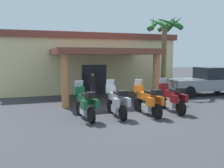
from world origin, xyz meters
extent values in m
plane|color=#38383D|center=(0.00, 0.00, 0.00)|extent=(80.00, 80.00, 0.00)
cube|color=beige|center=(0.07, 10.26, 1.99)|extent=(13.35, 7.10, 3.97)
cube|color=#1E2328|center=(0.00, 6.79, 1.05)|extent=(1.80, 0.14, 2.10)
cube|color=brown|center=(-0.05, 4.52, 3.00)|extent=(6.32, 4.80, 0.35)
cylinder|color=#B27042|center=(-2.80, 2.65, 1.41)|extent=(0.40, 0.40, 2.82)
cylinder|color=#B27042|center=(2.61, 2.53, 1.41)|extent=(0.40, 0.40, 2.82)
cube|color=brown|center=(0.07, 10.26, 4.19)|extent=(13.76, 7.51, 0.44)
cylinder|color=black|center=(-2.47, 0.75, 0.33)|extent=(0.20, 0.67, 0.66)
cylinder|color=black|center=(-2.33, -0.80, 0.33)|extent=(0.20, 0.67, 0.66)
cube|color=silver|center=(-2.40, -0.05, 0.37)|extent=(0.37, 0.59, 0.32)
cube|color=#19512D|center=(-2.41, 0.10, 0.88)|extent=(0.40, 1.17, 0.34)
cube|color=black|center=(-2.38, -0.25, 1.10)|extent=(0.33, 0.62, 0.10)
cube|color=#19512D|center=(-2.46, 0.73, 1.15)|extent=(0.46, 0.28, 0.36)
cube|color=#B2BCC6|center=(-2.47, 0.80, 1.43)|extent=(0.41, 0.15, 0.36)
cube|color=#19512D|center=(-2.60, -0.67, 0.76)|extent=(0.22, 0.45, 0.36)
cube|color=#19512D|center=(-2.09, -0.63, 0.76)|extent=(0.22, 0.45, 0.36)
cube|color=black|center=(-2.34, -0.75, 1.17)|extent=(0.39, 0.35, 0.22)
cylinder|color=black|center=(-0.96, 0.68, 0.33)|extent=(0.14, 0.66, 0.66)
cylinder|color=black|center=(-0.96, -0.87, 0.33)|extent=(0.14, 0.66, 0.66)
cube|color=silver|center=(-0.96, -0.12, 0.37)|extent=(0.32, 0.56, 0.32)
cube|color=#B2B2B7|center=(-0.96, 0.03, 0.88)|extent=(0.31, 1.15, 0.34)
cube|color=black|center=(-0.96, -0.32, 1.10)|extent=(0.28, 0.60, 0.10)
cube|color=#B2B2B7|center=(-0.96, 0.66, 1.15)|extent=(0.44, 0.24, 0.36)
cube|color=#B2BCC6|center=(-0.96, 0.74, 1.43)|extent=(0.40, 0.12, 0.36)
cube|color=#B2B2B7|center=(-1.22, -0.72, 0.76)|extent=(0.18, 0.44, 0.36)
cube|color=#B2B2B7|center=(-0.70, -0.72, 0.76)|extent=(0.18, 0.44, 0.36)
cube|color=black|center=(-0.96, -0.82, 1.17)|extent=(0.36, 0.32, 0.22)
cylinder|color=black|center=(0.41, 0.42, 0.33)|extent=(0.19, 0.67, 0.66)
cylinder|color=black|center=(0.54, -1.12, 0.33)|extent=(0.19, 0.67, 0.66)
cube|color=silver|center=(0.48, -0.37, 0.37)|extent=(0.36, 0.58, 0.32)
cube|color=orange|center=(0.47, -0.22, 0.88)|extent=(0.39, 1.17, 0.34)
cube|color=black|center=(0.49, -0.57, 1.10)|extent=(0.33, 0.62, 0.10)
cube|color=orange|center=(0.41, 0.40, 1.15)|extent=(0.46, 0.28, 0.36)
cube|color=#B2BCC6|center=(0.41, 0.48, 1.43)|extent=(0.41, 0.15, 0.36)
cube|color=orange|center=(0.27, -0.99, 0.76)|extent=(0.22, 0.45, 0.36)
cube|color=orange|center=(0.79, -0.95, 0.76)|extent=(0.22, 0.45, 0.36)
cube|color=black|center=(0.54, -1.07, 1.17)|extent=(0.38, 0.35, 0.22)
cylinder|color=black|center=(1.92, 0.61, 0.33)|extent=(0.14, 0.66, 0.66)
cylinder|color=black|center=(1.91, -0.94, 0.33)|extent=(0.14, 0.66, 0.66)
cube|color=silver|center=(1.92, -0.19, 0.37)|extent=(0.32, 0.56, 0.32)
cube|color=maroon|center=(1.92, -0.04, 0.88)|extent=(0.31, 1.15, 0.34)
cube|color=black|center=(1.91, -0.39, 1.10)|extent=(0.28, 0.60, 0.10)
cube|color=maroon|center=(1.92, 0.59, 1.15)|extent=(0.44, 0.24, 0.36)
cube|color=#B2BCC6|center=(1.92, 0.67, 1.43)|extent=(0.40, 0.12, 0.36)
cube|color=maroon|center=(1.65, -0.79, 0.76)|extent=(0.18, 0.44, 0.36)
cube|color=maroon|center=(2.17, -0.79, 0.76)|extent=(0.18, 0.44, 0.36)
cube|color=black|center=(1.91, -0.89, 1.17)|extent=(0.36, 0.32, 0.22)
cylinder|color=#3F334C|center=(-0.64, 5.27, 0.40)|extent=(0.14, 0.14, 0.80)
cylinder|color=#3F334C|center=(-0.46, 5.26, 0.40)|extent=(0.14, 0.14, 0.80)
cylinder|color=#262626|center=(-0.55, 5.27, 1.08)|extent=(0.32, 0.32, 0.57)
cylinder|color=#262626|center=(-0.77, 5.28, 1.11)|extent=(0.09, 0.09, 0.54)
cylinder|color=#262626|center=(-0.33, 5.25, 1.11)|extent=(0.09, 0.09, 0.54)
sphere|color=tan|center=(-0.55, 5.27, 1.50)|extent=(0.22, 0.22, 0.22)
cylinder|color=black|center=(8.80, 4.14, 0.40)|extent=(0.82, 0.33, 0.80)
cylinder|color=black|center=(5.42, 4.47, 0.40)|extent=(0.82, 0.33, 0.80)
cylinder|color=black|center=(5.26, 2.77, 0.40)|extent=(0.82, 0.33, 0.80)
cube|color=gray|center=(7.03, 3.46, 0.77)|extent=(5.36, 2.39, 0.75)
cube|color=black|center=(7.53, 3.41, 1.55)|extent=(1.96, 1.91, 0.80)
cylinder|color=brown|center=(4.55, 4.80, 2.40)|extent=(0.35, 0.35, 4.80)
cone|color=#236028|center=(5.39, 4.91, 5.02)|extent=(0.56, 1.71, 1.04)
cone|color=#236028|center=(5.18, 5.37, 5.09)|extent=(1.33, 1.42, 1.25)
cone|color=#236028|center=(4.38, 5.63, 5.07)|extent=(1.66, 0.69, 1.20)
cone|color=#236028|center=(3.86, 5.28, 5.10)|extent=(1.19, 1.51, 1.27)
cone|color=#236028|center=(3.77, 4.48, 4.99)|extent=(0.99, 1.71, 0.96)
cone|color=#236028|center=(4.30, 4.00, 4.95)|extent=(1.75, 0.85, 0.85)
cone|color=#236028|center=(4.97, 4.07, 4.94)|extent=(1.67, 1.17, 0.82)
camera|label=1|loc=(-4.91, -10.25, 2.74)|focal=39.29mm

